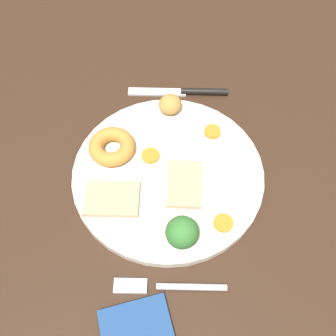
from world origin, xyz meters
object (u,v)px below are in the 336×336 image
dinner_plate (168,174)px  yorkshire_pudding (112,147)px  fork (166,287)px  roast_potato_left (170,104)px  knife (186,92)px  carrot_coin_side (212,132)px  carrot_coin_front (151,156)px  carrot_coin_back (223,223)px  broccoli_floret (182,233)px  meat_slice_main (184,184)px  meat_slice_under (112,199)px

dinner_plate → yorkshire_pudding: 9.93cm
fork → roast_potato_left: bearing=-90.0°
dinner_plate → knife: (17.70, -3.02, -0.25)cm
carrot_coin_side → yorkshire_pudding: bearing=103.4°
roast_potato_left → carrot_coin_front: 10.13cm
carrot_coin_back → knife: (26.45, 5.07, -1.17)cm
yorkshire_pudding → carrot_coin_side: size_ratio=2.67×
carrot_coin_front → broccoli_floret: bearing=-161.2°
roast_potato_left → meat_slice_main: bearing=-171.1°
carrot_coin_front → knife: 16.08cm
carrot_coin_side → broccoli_floret: (-19.25, 5.19, 2.82)cm
broccoli_floret → carrot_coin_side: bearing=-15.1°
dinner_plate → broccoli_floret: 12.38cm
carrot_coin_front → carrot_coin_side: (4.89, -10.08, 0.06)cm
carrot_coin_side → broccoli_floret: broccoli_floret is taller
dinner_plate → carrot_coin_front: carrot_coin_front is taller
knife → yorkshire_pudding: bearing=49.9°
meat_slice_under → meat_slice_main: bearing=-75.9°
meat_slice_under → knife: bearing=-26.3°
roast_potato_left → carrot_coin_front: bearing=162.6°
fork → dinner_plate: bearing=-89.6°
broccoli_floret → carrot_coin_front: bearing=18.8°
meat_slice_main → fork: 15.48cm
meat_slice_main → knife: size_ratio=0.44×
carrot_coin_back → broccoli_floret: 7.27cm
roast_potato_left → fork: 30.10cm
yorkshire_pudding → knife: bearing=-40.8°
carrot_coin_back → fork: 12.07cm
dinner_plate → meat_slice_main: 3.65cm
dinner_plate → carrot_coin_front: (2.77, 2.83, 0.95)cm
roast_potato_left → fork: bearing=179.7°
carrot_coin_side → meat_slice_under: bearing=129.5°
carrot_coin_front → carrot_coin_side: carrot_coin_side is taller
meat_slice_under → roast_potato_left: size_ratio=2.07×
yorkshire_pudding → dinner_plate: bearing=-112.8°
roast_potato_left → broccoli_floret: (-23.92, -1.89, 1.47)cm
meat_slice_under → carrot_coin_side: (12.79, -15.54, -0.09)cm
meat_slice_under → knife: meat_slice_under is taller
meat_slice_main → knife: (20.13, -0.53, -1.35)cm
carrot_coin_front → carrot_coin_side: size_ratio=1.04×
dinner_plate → carrot_coin_front: size_ratio=10.39×
carrot_coin_back → carrot_coin_side: size_ratio=1.05×
roast_potato_left → broccoli_floret: size_ratio=0.71×
dinner_plate → roast_potato_left: size_ratio=7.63×
meat_slice_main → fork: size_ratio=0.53×
yorkshire_pudding → roast_potato_left: roast_potato_left is taller
roast_potato_left → fork: (-29.99, 0.15, -2.67)cm
meat_slice_under → broccoli_floret: broccoli_floret is taller
dinner_plate → carrot_coin_back: 11.96cm
carrot_coin_back → carrot_coin_side: bearing=2.9°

